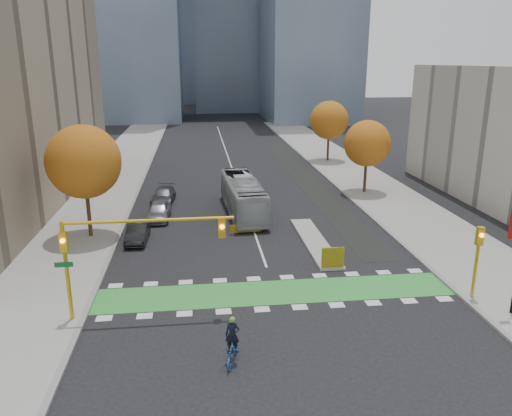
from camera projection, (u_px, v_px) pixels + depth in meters
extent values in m
plane|color=black|center=(280.00, 305.00, 26.42)|extent=(300.00, 300.00, 0.00)
cube|color=gray|center=(92.00, 207.00, 43.92)|extent=(7.00, 120.00, 0.15)
cube|color=gray|center=(386.00, 197.00, 46.97)|extent=(7.00, 120.00, 0.15)
cube|color=gray|center=(132.00, 205.00, 44.31)|extent=(0.30, 120.00, 0.16)
cube|color=gray|center=(350.00, 198.00, 46.58)|extent=(0.30, 120.00, 0.16)
cube|color=green|center=(275.00, 292.00, 27.85)|extent=(20.00, 3.00, 0.01)
cube|color=silver|center=(229.00, 161.00, 64.51)|extent=(0.15, 70.00, 0.01)
cube|color=black|center=(302.00, 176.00, 55.84)|extent=(2.50, 50.00, 0.01)
cube|color=gray|center=(315.00, 242.00, 35.42)|extent=(1.60, 10.00, 0.16)
cube|color=yellow|center=(333.00, 257.00, 30.65)|extent=(1.40, 0.12, 1.30)
cylinder|color=#332114|center=(88.00, 203.00, 35.75)|extent=(0.28, 0.28, 5.25)
sphere|color=#A45114|center=(84.00, 162.00, 34.90)|extent=(5.20, 5.20, 5.20)
cylinder|color=#332114|center=(365.00, 170.00, 48.08)|extent=(0.28, 0.28, 4.55)
sphere|color=#A45114|center=(367.00, 143.00, 47.35)|extent=(4.40, 4.40, 4.40)
cylinder|color=#332114|center=(328.00, 142.00, 63.33)|extent=(0.28, 0.28, 4.90)
sphere|color=#A45114|center=(329.00, 120.00, 62.53)|extent=(4.80, 4.80, 4.80)
cylinder|color=#BF9914|center=(67.00, 273.00, 24.02)|extent=(0.20, 0.20, 5.20)
cylinder|color=#BF9914|center=(148.00, 221.00, 23.77)|extent=(8.20, 0.16, 0.16)
cube|color=#BF9914|center=(64.00, 242.00, 23.57)|extent=(0.35, 0.28, 1.00)
sphere|color=orange|center=(62.00, 241.00, 23.37)|extent=(0.22, 0.22, 0.22)
cube|color=#BF9914|center=(222.00, 228.00, 24.30)|extent=(0.35, 0.28, 1.00)
sphere|color=orange|center=(222.00, 227.00, 24.10)|extent=(0.22, 0.22, 0.22)
cube|color=#0C5926|center=(64.00, 265.00, 23.47)|extent=(0.85, 0.04, 0.25)
cylinder|color=#BF9914|center=(476.00, 264.00, 26.57)|extent=(0.18, 0.18, 4.00)
cube|color=#BF9914|center=(480.00, 236.00, 26.11)|extent=(0.35, 0.28, 1.00)
sphere|color=orange|center=(482.00, 235.00, 25.91)|extent=(0.22, 0.22, 0.22)
imported|color=navy|center=(233.00, 352.00, 21.24)|extent=(1.15, 1.99, 0.99)
imported|color=black|center=(232.00, 335.00, 21.00)|extent=(0.70, 0.55, 1.68)
sphere|color=#597F2D|center=(232.00, 320.00, 20.80)|extent=(0.29, 0.29, 0.29)
imported|color=#A0A5A8|center=(243.00, 196.00, 41.84)|extent=(3.21, 11.09, 3.05)
imported|color=#949498|center=(159.00, 211.00, 40.45)|extent=(1.88, 4.32, 1.45)
imported|color=black|center=(138.00, 232.00, 35.57)|extent=(1.52, 4.06, 1.32)
imported|color=#46474B|center=(163.00, 196.00, 45.23)|extent=(2.28, 4.78, 1.34)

